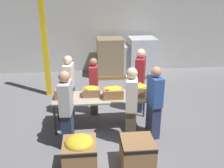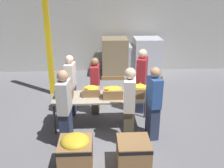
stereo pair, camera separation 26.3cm
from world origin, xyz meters
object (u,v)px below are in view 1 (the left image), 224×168
banana_box_2 (113,92)px  pallet_stack_2 (117,61)px  volunteer_1 (154,103)px  banana_box_0 (64,92)px  volunteer_3 (131,107)px  banana_box_3 (139,90)px  donation_bin_0 (80,153)px  donation_bin_1 (137,152)px  pallet_stack_0 (142,57)px  volunteer_0 (140,81)px  banana_box_1 (91,91)px  volunteer_4 (94,86)px  support_pillar (44,31)px  sorting_table (102,99)px  volunteer_5 (67,111)px  volunteer_2 (69,86)px  pallet_stack_1 (110,58)px

banana_box_2 → pallet_stack_2: pallet_stack_2 is taller
volunteer_1 → banana_box_0: bearing=65.9°
volunteer_3 → banana_box_3: bearing=-16.1°
volunteer_1 → donation_bin_0: bearing=114.3°
donation_bin_1 → donation_bin_0: bearing=180.0°
donation_bin_0 → pallet_stack_0: (2.26, 5.28, 0.35)m
volunteer_0 → volunteer_3: size_ratio=1.01×
banana_box_1 → volunteer_4: 0.64m
support_pillar → donation_bin_0: bearing=-74.1°
sorting_table → banana_box_3: 0.89m
volunteer_5 → donation_bin_0: (0.26, -0.79, -0.47)m
banana_box_1 → support_pillar: bearing=122.9°
sorting_table → volunteer_0: volunteer_0 is taller
banana_box_1 → donation_bin_0: size_ratio=0.59×
volunteer_2 → donation_bin_1: (1.35, -2.25, -0.49)m
donation_bin_0 → volunteer_5: bearing=108.2°
pallet_stack_2 → support_pillar: bearing=-144.0°
volunteer_4 → donation_bin_0: 2.33m
volunteer_0 → volunteer_2: volunteer_0 is taller
volunteer_4 → donation_bin_1: 2.43m
volunteer_1 → banana_box_3: bearing=16.2°
volunteer_0 → volunteer_5: 2.38m
banana_box_2 → banana_box_3: banana_box_3 is taller
banana_box_3 → pallet_stack_1: bearing=95.2°
sorting_table → volunteer_3: size_ratio=1.36×
banana_box_0 → pallet_stack_0: pallet_stack_0 is taller
banana_box_1 → volunteer_4: size_ratio=0.27×
donation_bin_0 → pallet_stack_2: size_ratio=0.59×
banana_box_3 → donation_bin_1: (-0.32, -1.52, -0.62)m
volunteer_3 → donation_bin_0: size_ratio=2.44×
banana_box_2 → volunteer_5: volunteer_5 is taller
banana_box_0 → volunteer_4: 1.00m
volunteer_1 → donation_bin_0: volunteer_1 is taller
volunteer_2 → banana_box_0: bearing=-0.4°
sorting_table → volunteer_4: bearing=104.0°
banana_box_0 → volunteer_5: bearing=-81.9°
banana_box_0 → banana_box_3: (1.76, -0.07, 0.01)m
banana_box_0 → donation_bin_0: banana_box_0 is taller
volunteer_4 → support_pillar: 2.32m
volunteer_2 → banana_box_3: bearing=73.5°
banana_box_0 → volunteer_5: size_ratio=0.25×
banana_box_0 → volunteer_4: size_ratio=0.27×
banana_box_1 → volunteer_4: volunteer_4 is taller
volunteer_2 → donation_bin_1: 2.67m
donation_bin_0 → pallet_stack_1: (1.04, 5.31, 0.35)m
donation_bin_0 → volunteer_3: bearing=37.2°
volunteer_1 → support_pillar: size_ratio=0.41×
pallet_stack_2 → donation_bin_1: bearing=-92.7°
volunteer_2 → volunteer_4: size_ratio=1.05×
volunteer_4 → donation_bin_1: volunteer_4 is taller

